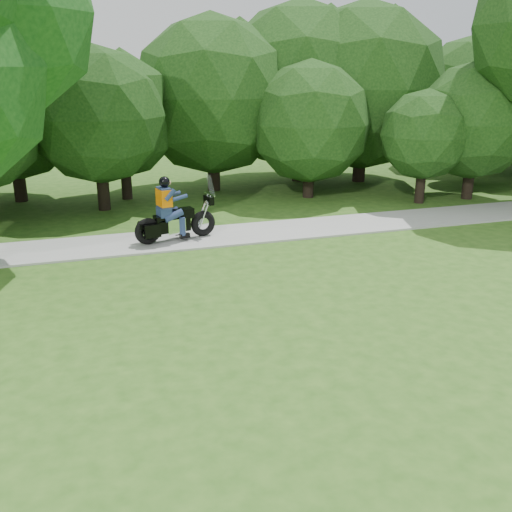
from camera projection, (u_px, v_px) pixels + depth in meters
ground at (468, 334)px, 11.23m from camera, size 100.00×100.00×0.00m
walkway at (311, 228)px, 18.46m from camera, size 60.00×2.20×0.06m
tree_line at (256, 98)px, 23.63m from camera, size 39.97×12.58×7.79m
touring_motorcycle at (171, 218)px, 16.77m from camera, size 2.54×1.12×1.95m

